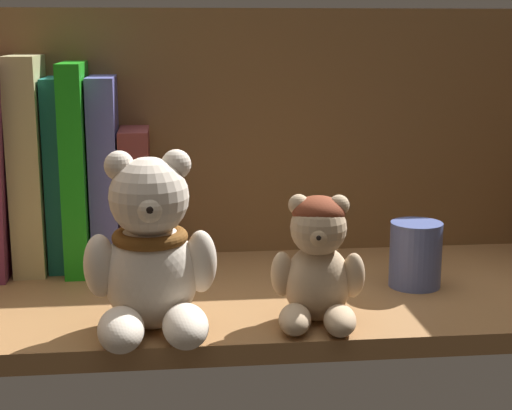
{
  "coord_description": "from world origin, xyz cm",
  "views": [
    {
      "loc": [
        -8.42,
        -79.35,
        28.85
      ],
      "look_at": [
        0.29,
        0.0,
        11.14
      ],
      "focal_mm": 55.85,
      "sensor_mm": 36.0,
      "label": 1
    }
  ],
  "objects_px": {
    "book_5": "(58,173)",
    "book_8": "(136,196)",
    "teddy_bear_larger": "(151,256)",
    "book_6": "(78,165)",
    "teddy_bear_smaller": "(318,263)",
    "pillar_candle": "(415,254)",
    "book_4": "(31,163)",
    "book_7": "(105,172)"
  },
  "relations": [
    {
      "from": "book_5",
      "to": "book_8",
      "type": "height_order",
      "value": "book_5"
    },
    {
      "from": "book_5",
      "to": "teddy_bear_larger",
      "type": "distance_m",
      "value": 0.25
    },
    {
      "from": "book_6",
      "to": "teddy_bear_smaller",
      "type": "bearing_deg",
      "value": -42.59
    },
    {
      "from": "book_5",
      "to": "pillar_candle",
      "type": "xyz_separation_m",
      "value": [
        0.38,
        -0.12,
        -0.07
      ]
    },
    {
      "from": "book_6",
      "to": "pillar_candle",
      "type": "bearing_deg",
      "value": -18.88
    },
    {
      "from": "book_4",
      "to": "teddy_bear_larger",
      "type": "relative_size",
      "value": 1.46
    },
    {
      "from": "teddy_bear_smaller",
      "to": "book_7",
      "type": "bearing_deg",
      "value": 133.54
    },
    {
      "from": "book_4",
      "to": "book_7",
      "type": "distance_m",
      "value": 0.08
    },
    {
      "from": "book_5",
      "to": "book_6",
      "type": "bearing_deg",
      "value": -0.0
    },
    {
      "from": "book_5",
      "to": "teddy_bear_larger",
      "type": "bearing_deg",
      "value": -64.05
    },
    {
      "from": "book_6",
      "to": "teddy_bear_smaller",
      "type": "distance_m",
      "value": 0.33
    },
    {
      "from": "book_8",
      "to": "teddy_bear_larger",
      "type": "height_order",
      "value": "teddy_bear_larger"
    },
    {
      "from": "book_8",
      "to": "pillar_candle",
      "type": "relative_size",
      "value": 2.27
    },
    {
      "from": "book_6",
      "to": "teddy_bear_smaller",
      "type": "relative_size",
      "value": 1.93
    },
    {
      "from": "book_8",
      "to": "book_7",
      "type": "bearing_deg",
      "value": 180.0
    },
    {
      "from": "book_5",
      "to": "teddy_bear_smaller",
      "type": "xyz_separation_m",
      "value": [
        0.26,
        -0.22,
        -0.05
      ]
    },
    {
      "from": "book_7",
      "to": "book_8",
      "type": "distance_m",
      "value": 0.04
    },
    {
      "from": "book_4",
      "to": "book_5",
      "type": "height_order",
      "value": "book_4"
    },
    {
      "from": "book_5",
      "to": "pillar_candle",
      "type": "height_order",
      "value": "book_5"
    },
    {
      "from": "book_6",
      "to": "book_5",
      "type": "bearing_deg",
      "value": 180.0
    },
    {
      "from": "book_6",
      "to": "book_7",
      "type": "bearing_deg",
      "value": 0.0
    },
    {
      "from": "book_5",
      "to": "teddy_bear_larger",
      "type": "height_order",
      "value": "book_5"
    },
    {
      "from": "teddy_bear_larger",
      "to": "book_5",
      "type": "bearing_deg",
      "value": 115.95
    },
    {
      "from": "book_8",
      "to": "book_5",
      "type": "bearing_deg",
      "value": 180.0
    },
    {
      "from": "book_8",
      "to": "teddy_bear_smaller",
      "type": "xyz_separation_m",
      "value": [
        0.17,
        -0.22,
        -0.02
      ]
    },
    {
      "from": "book_4",
      "to": "book_7",
      "type": "xyz_separation_m",
      "value": [
        0.08,
        0.0,
        -0.01
      ]
    },
    {
      "from": "book_7",
      "to": "pillar_candle",
      "type": "relative_size",
      "value": 3.12
    },
    {
      "from": "book_5",
      "to": "teddy_bear_smaller",
      "type": "distance_m",
      "value": 0.34
    },
    {
      "from": "book_5",
      "to": "teddy_bear_larger",
      "type": "xyz_separation_m",
      "value": [
        0.11,
        -0.22,
        -0.04
      ]
    },
    {
      "from": "book_7",
      "to": "book_8",
      "type": "relative_size",
      "value": 1.37
    },
    {
      "from": "teddy_bear_smaller",
      "to": "pillar_candle",
      "type": "bearing_deg",
      "value": 37.57
    },
    {
      "from": "teddy_bear_smaller",
      "to": "pillar_candle",
      "type": "relative_size",
      "value": 1.74
    },
    {
      "from": "book_5",
      "to": "pillar_candle",
      "type": "relative_size",
      "value": 3.1
    },
    {
      "from": "book_7",
      "to": "teddy_bear_smaller",
      "type": "height_order",
      "value": "book_7"
    },
    {
      "from": "teddy_bear_larger",
      "to": "pillar_candle",
      "type": "relative_size",
      "value": 2.37
    },
    {
      "from": "pillar_candle",
      "to": "teddy_bear_smaller",
      "type": "bearing_deg",
      "value": -142.43
    },
    {
      "from": "book_6",
      "to": "teddy_bear_smaller",
      "type": "height_order",
      "value": "book_6"
    },
    {
      "from": "teddy_bear_larger",
      "to": "pillar_candle",
      "type": "height_order",
      "value": "teddy_bear_larger"
    },
    {
      "from": "teddy_bear_smaller",
      "to": "book_8",
      "type": "bearing_deg",
      "value": 128.48
    },
    {
      "from": "book_6",
      "to": "book_8",
      "type": "relative_size",
      "value": 1.47
    },
    {
      "from": "book_8",
      "to": "teddy_bear_smaller",
      "type": "relative_size",
      "value": 1.31
    },
    {
      "from": "book_6",
      "to": "pillar_candle",
      "type": "height_order",
      "value": "book_6"
    }
  ]
}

